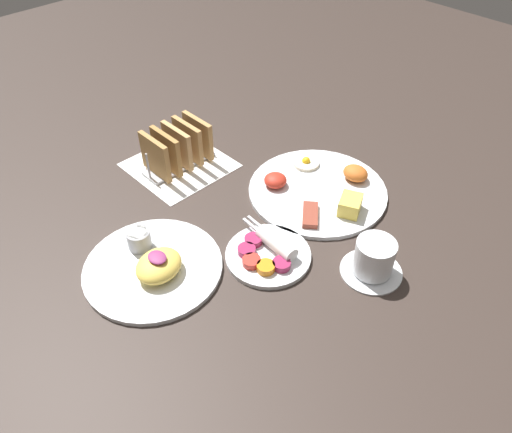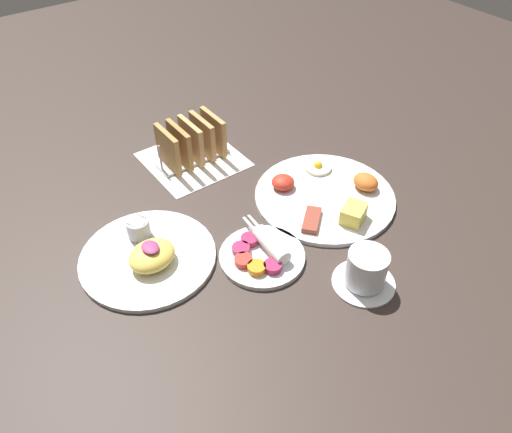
% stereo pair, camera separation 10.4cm
% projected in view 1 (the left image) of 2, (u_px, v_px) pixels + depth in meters
% --- Properties ---
extents(ground_plane, '(3.00, 3.00, 0.00)m').
position_uv_depth(ground_plane, '(229.00, 222.00, 1.07)').
color(ground_plane, '#332823').
extents(napkin_flat, '(0.22, 0.22, 0.00)m').
position_uv_depth(napkin_flat, '(180.00, 165.00, 1.22)').
color(napkin_flat, white).
rests_on(napkin_flat, ground_plane).
extents(plate_breakfast, '(0.32, 0.32, 0.05)m').
position_uv_depth(plate_breakfast, '(319.00, 189.00, 1.14)').
color(plate_breakfast, white).
rests_on(plate_breakfast, ground_plane).
extents(plate_condiments, '(0.18, 0.17, 0.04)m').
position_uv_depth(plate_condiments, '(268.00, 253.00, 0.99)').
color(plate_condiments, white).
rests_on(plate_condiments, ground_plane).
extents(plate_foreground, '(0.27, 0.27, 0.06)m').
position_uv_depth(plate_foreground, '(153.00, 264.00, 0.96)').
color(plate_foreground, white).
rests_on(plate_foreground, ground_plane).
extents(toast_rack, '(0.10, 0.18, 0.10)m').
position_uv_depth(toast_rack, '(177.00, 148.00, 1.19)').
color(toast_rack, '#B7B7BC').
rests_on(toast_rack, ground_plane).
extents(coffee_cup, '(0.12, 0.12, 0.08)m').
position_uv_depth(coffee_cup, '(374.00, 259.00, 0.94)').
color(coffee_cup, white).
rests_on(coffee_cup, ground_plane).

